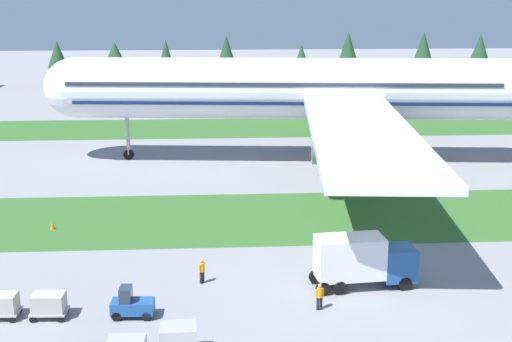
{
  "coord_description": "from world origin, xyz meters",
  "views": [
    {
      "loc": [
        1.26,
        -32.67,
        19.68
      ],
      "look_at": [
        5.02,
        28.27,
        4.0
      ],
      "focal_mm": 50.61,
      "sensor_mm": 36.0,
      "label": 1
    }
  ],
  "objects_px": {
    "uld_container_2": "(179,341)",
    "taxiway_marker_1": "(52,225)",
    "baggage_tug": "(131,305)",
    "cargo_dolly_second": "(1,304)",
    "ground_crew_marshaller": "(320,296)",
    "cargo_dolly_lead": "(49,304)",
    "catering_truck": "(363,259)",
    "airliner": "(328,88)",
    "ground_crew_loader": "(202,270)"
  },
  "relations": [
    {
      "from": "uld_container_2",
      "to": "taxiway_marker_1",
      "type": "bearing_deg",
      "value": 117.46
    },
    {
      "from": "baggage_tug",
      "to": "catering_truck",
      "type": "relative_size",
      "value": 0.37
    },
    {
      "from": "taxiway_marker_1",
      "to": "cargo_dolly_second",
      "type": "bearing_deg",
      "value": -88.54
    },
    {
      "from": "ground_crew_marshaller",
      "to": "taxiway_marker_1",
      "type": "relative_size",
      "value": 2.67
    },
    {
      "from": "airliner",
      "to": "cargo_dolly_lead",
      "type": "relative_size",
      "value": 35.38
    },
    {
      "from": "ground_crew_marshaller",
      "to": "ground_crew_loader",
      "type": "distance_m",
      "value": 8.71
    },
    {
      "from": "ground_crew_marshaller",
      "to": "airliner",
      "type": "bearing_deg",
      "value": 62.81
    },
    {
      "from": "baggage_tug",
      "to": "ground_crew_marshaller",
      "type": "distance_m",
      "value": 11.64
    },
    {
      "from": "catering_truck",
      "to": "uld_container_2",
      "type": "distance_m",
      "value": 14.79
    },
    {
      "from": "baggage_tug",
      "to": "cargo_dolly_second",
      "type": "height_order",
      "value": "baggage_tug"
    },
    {
      "from": "cargo_dolly_second",
      "to": "ground_crew_marshaller",
      "type": "height_order",
      "value": "ground_crew_marshaller"
    },
    {
      "from": "airliner",
      "to": "baggage_tug",
      "type": "distance_m",
      "value": 44.39
    },
    {
      "from": "baggage_tug",
      "to": "cargo_dolly_second",
      "type": "xyz_separation_m",
      "value": [
        -7.92,
        0.36,
        0.1
      ]
    },
    {
      "from": "cargo_dolly_second",
      "to": "ground_crew_marshaller",
      "type": "distance_m",
      "value": 19.55
    },
    {
      "from": "airliner",
      "to": "taxiway_marker_1",
      "type": "distance_m",
      "value": 35.94
    },
    {
      "from": "catering_truck",
      "to": "taxiway_marker_1",
      "type": "height_order",
      "value": "catering_truck"
    },
    {
      "from": "catering_truck",
      "to": "cargo_dolly_lead",
      "type": "bearing_deg",
      "value": -85.7
    },
    {
      "from": "baggage_tug",
      "to": "ground_crew_loader",
      "type": "xyz_separation_m",
      "value": [
        4.25,
        4.93,
        0.13
      ]
    },
    {
      "from": "cargo_dolly_lead",
      "to": "ground_crew_loader",
      "type": "height_order",
      "value": "ground_crew_loader"
    },
    {
      "from": "ground_crew_loader",
      "to": "baggage_tug",
      "type": "bearing_deg",
      "value": -1.98
    },
    {
      "from": "cargo_dolly_lead",
      "to": "uld_container_2",
      "type": "bearing_deg",
      "value": 59.92
    },
    {
      "from": "airliner",
      "to": "ground_crew_marshaller",
      "type": "height_order",
      "value": "airliner"
    },
    {
      "from": "airliner",
      "to": "cargo_dolly_lead",
      "type": "bearing_deg",
      "value": 154.65
    },
    {
      "from": "ground_crew_loader",
      "to": "uld_container_2",
      "type": "xyz_separation_m",
      "value": [
        -1.17,
        -9.9,
        -0.06
      ]
    },
    {
      "from": "cargo_dolly_lead",
      "to": "cargo_dolly_second",
      "type": "relative_size",
      "value": 1.0
    },
    {
      "from": "cargo_dolly_lead",
      "to": "taxiway_marker_1",
      "type": "bearing_deg",
      "value": -166.2
    },
    {
      "from": "ground_crew_loader",
      "to": "airliner",
      "type": "bearing_deg",
      "value": -163.23
    },
    {
      "from": "airliner",
      "to": "baggage_tug",
      "type": "xyz_separation_m",
      "value": [
        -18.32,
        -39.71,
        -7.64
      ]
    },
    {
      "from": "uld_container_2",
      "to": "cargo_dolly_lead",
      "type": "bearing_deg",
      "value": 147.31
    },
    {
      "from": "cargo_dolly_lead",
      "to": "cargo_dolly_second",
      "type": "xyz_separation_m",
      "value": [
        -2.9,
        0.13,
        0.0
      ]
    },
    {
      "from": "catering_truck",
      "to": "ground_crew_marshaller",
      "type": "relative_size",
      "value": 4.11
    },
    {
      "from": "airliner",
      "to": "baggage_tug",
      "type": "height_order",
      "value": "airliner"
    },
    {
      "from": "uld_container_2",
      "to": "taxiway_marker_1",
      "type": "height_order",
      "value": "uld_container_2"
    },
    {
      "from": "airliner",
      "to": "catering_truck",
      "type": "bearing_deg",
      "value": -179.99
    },
    {
      "from": "baggage_tug",
      "to": "catering_truck",
      "type": "xyz_separation_m",
      "value": [
        15.02,
        3.68,
        1.14
      ]
    },
    {
      "from": "cargo_dolly_lead",
      "to": "ground_crew_marshaller",
      "type": "height_order",
      "value": "ground_crew_marshaller"
    },
    {
      "from": "catering_truck",
      "to": "taxiway_marker_1",
      "type": "xyz_separation_m",
      "value": [
        -23.36,
        13.33,
        -1.63
      ]
    },
    {
      "from": "uld_container_2",
      "to": "catering_truck",
      "type": "bearing_deg",
      "value": 35.94
    },
    {
      "from": "cargo_dolly_second",
      "to": "baggage_tug",
      "type": "bearing_deg",
      "value": 90.0
    },
    {
      "from": "baggage_tug",
      "to": "cargo_dolly_second",
      "type": "bearing_deg",
      "value": -90.0
    },
    {
      "from": "cargo_dolly_lead",
      "to": "catering_truck",
      "type": "distance_m",
      "value": 20.36
    },
    {
      "from": "ground_crew_marshaller",
      "to": "uld_container_2",
      "type": "relative_size",
      "value": 0.87
    },
    {
      "from": "uld_container_2",
      "to": "airliner",
      "type": "bearing_deg",
      "value": 71.17
    },
    {
      "from": "ground_crew_loader",
      "to": "catering_truck",
      "type": "bearing_deg",
      "value": 122.19
    },
    {
      "from": "cargo_dolly_lead",
      "to": "taxiway_marker_1",
      "type": "distance_m",
      "value": 17.12
    },
    {
      "from": "airliner",
      "to": "baggage_tug",
      "type": "relative_size",
      "value": 30.18
    },
    {
      "from": "cargo_dolly_second",
      "to": "catering_truck",
      "type": "bearing_deg",
      "value": 100.85
    },
    {
      "from": "taxiway_marker_1",
      "to": "ground_crew_marshaller",
      "type": "bearing_deg",
      "value": -39.9
    },
    {
      "from": "cargo_dolly_lead",
      "to": "airliner",
      "type": "bearing_deg",
      "value": 152.01
    },
    {
      "from": "baggage_tug",
      "to": "cargo_dolly_second",
      "type": "relative_size",
      "value": 1.17
    }
  ]
}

